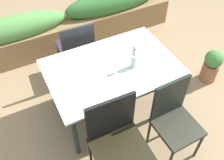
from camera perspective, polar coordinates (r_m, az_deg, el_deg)
The scene contains 8 objects.
ground_plane at distance 3.28m, azimuth 0.77°, elevation -5.91°, with size 12.00×12.00×0.00m, color #9E7F5B.
dining_table at distance 2.78m, azimuth -0.00°, elevation 2.08°, with size 1.41×0.96×0.71m.
chair_far_side at distance 3.36m, azimuth -8.01°, elevation 7.50°, with size 0.46×0.46×0.89m.
chair_near_left at distance 2.37m, azimuth 1.24°, elevation -13.41°, with size 0.51×0.51×0.96m.
chair_near_right at distance 2.62m, azimuth 13.73°, elevation -8.08°, with size 0.43×0.43×0.94m.
flower_vase at distance 2.67m, azimuth 4.85°, elevation 4.78°, with size 0.07×0.06×0.30m.
planter_box at distance 4.05m, azimuth -9.96°, elevation 12.12°, with size 3.49×0.43×0.75m.
potted_plant at distance 3.67m, azimuth 21.49°, elevation 3.11°, with size 0.24×0.24×0.50m.
Camera 1 is at (-0.93, -1.75, 2.61)m, focal length 40.68 mm.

